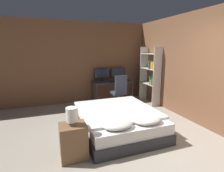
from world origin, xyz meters
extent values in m
plane|color=#9E9384|center=(0.00, 0.00, 0.00)|extent=(20.00, 20.00, 0.00)
cube|color=brown|center=(0.00, 3.81, 1.35)|extent=(12.00, 0.06, 2.70)
cube|color=brown|center=(1.73, 1.50, 1.35)|extent=(0.06, 12.00, 2.70)
cube|color=#2D2D33|center=(-0.26, 1.29, 0.11)|extent=(1.60, 1.97, 0.22)
cube|color=white|center=(-0.26, 1.29, 0.33)|extent=(1.54, 1.91, 0.22)
cube|color=white|center=(-0.26, 1.41, 0.46)|extent=(1.64, 1.66, 0.05)
ellipsoid|color=silver|center=(-0.56, 0.55, 0.50)|extent=(0.55, 0.38, 0.13)
ellipsoid|color=silver|center=(0.05, 0.55, 0.50)|extent=(0.55, 0.38, 0.13)
cube|color=brown|center=(-1.33, 0.61, 0.30)|extent=(0.44, 0.39, 0.60)
cylinder|color=gray|center=(-1.33, 0.61, 0.61)|extent=(0.12, 0.12, 0.01)
cylinder|color=gray|center=(-1.33, 0.61, 0.64)|extent=(0.02, 0.02, 0.05)
cylinder|color=silver|center=(-1.33, 0.61, 0.78)|extent=(0.20, 0.20, 0.23)
cube|color=#38383D|center=(0.41, 3.43, 0.71)|extent=(1.38, 0.62, 0.03)
cylinder|color=#2D2D33|center=(-0.23, 3.17, 0.35)|extent=(0.05, 0.05, 0.69)
cylinder|color=#2D2D33|center=(1.05, 3.17, 0.35)|extent=(0.05, 0.05, 0.69)
cylinder|color=#2D2D33|center=(-0.23, 3.69, 0.35)|extent=(0.05, 0.05, 0.69)
cylinder|color=#2D2D33|center=(1.05, 3.69, 0.35)|extent=(0.05, 0.05, 0.69)
cylinder|color=black|center=(0.11, 3.64, 0.73)|extent=(0.16, 0.16, 0.01)
cylinder|color=black|center=(0.11, 3.64, 0.78)|extent=(0.03, 0.03, 0.09)
cube|color=black|center=(0.11, 3.64, 0.98)|extent=(0.53, 0.03, 0.32)
cube|color=#232D42|center=(0.11, 3.62, 0.98)|extent=(0.50, 0.00, 0.29)
cylinder|color=black|center=(0.71, 3.64, 0.73)|extent=(0.16, 0.16, 0.01)
cylinder|color=black|center=(0.71, 3.64, 0.78)|extent=(0.03, 0.03, 0.09)
cube|color=black|center=(0.71, 3.64, 0.98)|extent=(0.53, 0.03, 0.32)
cube|color=#232D42|center=(0.71, 3.62, 0.98)|extent=(0.50, 0.00, 0.29)
cube|color=black|center=(0.41, 3.23, 0.73)|extent=(0.39, 0.13, 0.02)
ellipsoid|color=black|center=(0.69, 3.23, 0.74)|extent=(0.07, 0.05, 0.04)
cylinder|color=black|center=(0.39, 2.81, 0.02)|extent=(0.52, 0.52, 0.04)
cylinder|color=gray|center=(0.39, 2.81, 0.23)|extent=(0.05, 0.05, 0.38)
cube|color=#33384C|center=(0.39, 2.81, 0.46)|extent=(0.43, 0.43, 0.07)
cube|color=#33384C|center=(0.39, 2.62, 0.76)|extent=(0.38, 0.05, 0.54)
cube|color=beige|center=(1.54, 2.45, 0.94)|extent=(0.29, 0.02, 1.88)
cube|color=beige|center=(1.54, 3.28, 0.94)|extent=(0.29, 0.02, 1.88)
cube|color=beige|center=(1.54, 2.86, 0.66)|extent=(0.29, 0.81, 0.02)
cube|color=beige|center=(1.54, 2.86, 1.16)|extent=(0.29, 0.81, 0.02)
cube|color=beige|center=(1.54, 2.86, 1.65)|extent=(0.29, 0.81, 0.02)
cube|color=#28282D|center=(1.54, 2.49, 0.77)|extent=(0.24, 0.04, 0.21)
cube|color=#337042|center=(1.54, 2.54, 0.78)|extent=(0.24, 0.04, 0.22)
cube|color=#337042|center=(1.54, 2.59, 0.77)|extent=(0.24, 0.03, 0.20)
cube|color=orange|center=(1.54, 2.63, 0.75)|extent=(0.24, 0.04, 0.17)
cube|color=#337042|center=(1.54, 2.69, 0.79)|extent=(0.24, 0.04, 0.25)
cube|color=#BCB29E|center=(1.54, 2.49, 1.30)|extent=(0.24, 0.03, 0.26)
cube|color=gold|center=(1.54, 2.52, 1.29)|extent=(0.24, 0.03, 0.23)
cube|color=orange|center=(1.54, 2.56, 1.30)|extent=(0.24, 0.03, 0.25)
cube|color=gold|center=(1.54, 2.61, 1.29)|extent=(0.24, 0.04, 0.23)
cube|color=gold|center=(1.54, 2.66, 1.30)|extent=(0.24, 0.03, 0.25)
cube|color=#28282D|center=(1.54, 2.70, 1.27)|extent=(0.24, 0.03, 0.19)
cube|color=#28282D|center=(1.54, 2.73, 1.28)|extent=(0.24, 0.04, 0.20)
cube|color=#337042|center=(1.54, 2.79, 1.31)|extent=(0.24, 0.04, 0.26)
camera|label=1|loc=(-1.65, -2.10, 1.82)|focal=28.00mm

